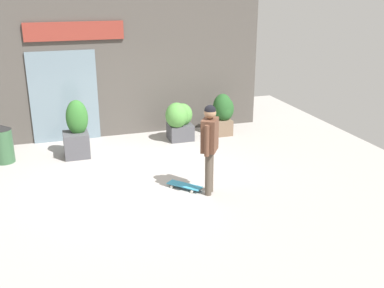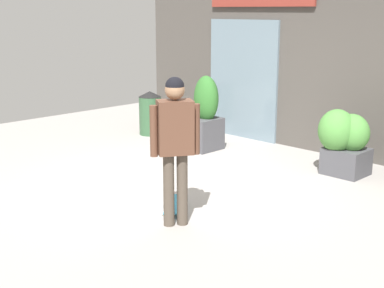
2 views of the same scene
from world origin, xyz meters
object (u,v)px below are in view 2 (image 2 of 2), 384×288
Objects in this scene: planter_box_mid at (205,113)px; trash_bin at (150,113)px; skateboarder at (175,136)px; skateboard at (174,204)px; planter_box_right at (344,140)px.

planter_box_mid is 1.65m from trash_bin.
planter_box_mid is at bearing -19.25° from skateboarder.
skateboard is (-0.39, 0.34, -1.02)m from skateboarder.
skateboarder is 3.29m from planter_box_right.
skateboard is 0.67× the size of planter_box_right.
skateboarder is 1.72× the size of planter_box_right.
skateboard is 3.02m from planter_box_right.
planter_box_right is 4.25m from trash_bin.
skateboarder reaches higher than planter_box_mid.
planter_box_right reaches higher than trash_bin.
planter_box_mid is 1.52× the size of trash_bin.
planter_box_mid is at bearing -171.95° from planter_box_right.
skateboarder is 3.67m from planter_box_mid.
planter_box_mid is (-1.86, 2.52, 0.62)m from skateboard.
skateboard is 3.20m from planter_box_mid.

